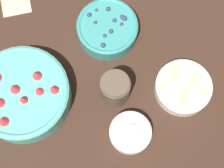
# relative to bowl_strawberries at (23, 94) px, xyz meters

# --- Properties ---
(ground_plane) EXTENTS (4.00, 4.00, 0.00)m
(ground_plane) POSITION_rel_bowl_strawberries_xyz_m (-0.00, 0.20, -0.04)
(ground_plane) COLOR #382319
(bowl_strawberries) EXTENTS (0.27, 0.27, 0.10)m
(bowl_strawberries) POSITION_rel_bowl_strawberries_xyz_m (0.00, 0.00, 0.00)
(bowl_strawberries) COLOR #56B7A8
(bowl_strawberries) RESTS_ON ground_plane
(bowl_blueberries) EXTENTS (0.18, 0.18, 0.06)m
(bowl_blueberries) POSITION_rel_bowl_strawberries_xyz_m (-0.02, 0.32, -0.01)
(bowl_blueberries) COLOR teal
(bowl_blueberries) RESTS_ON ground_plane
(bowl_bananas) EXTENTS (0.16, 0.16, 0.04)m
(bowl_bananas) POSITION_rel_bowl_strawberries_xyz_m (0.25, 0.38, -0.02)
(bowl_bananas) COLOR white
(bowl_bananas) RESTS_ON ground_plane
(bowl_cream) EXTENTS (0.12, 0.12, 0.05)m
(bowl_cream) POSITION_rel_bowl_strawberries_xyz_m (0.27, 0.18, -0.02)
(bowl_cream) COLOR silver
(bowl_cream) RESTS_ON ground_plane
(jar_chocolate) EXTENTS (0.08, 0.08, 0.11)m
(jar_chocolate) POSITION_rel_bowl_strawberries_xyz_m (0.15, 0.22, 0.01)
(jar_chocolate) COLOR brown
(jar_chocolate) RESTS_ON ground_plane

